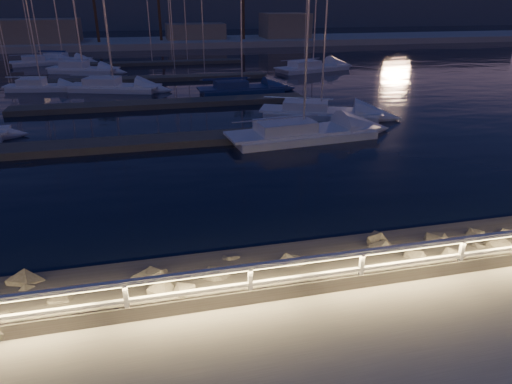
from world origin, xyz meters
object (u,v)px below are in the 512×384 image
sailboat_g (240,88)px  sailboat_l (311,67)px  guard_rail (207,280)px  sailboat_d (318,111)px  sailboat_e (40,86)px  sailboat_m (62,59)px  sailboat_i (82,69)px  sailboat_n (40,61)px  sailboat_k (112,86)px  sailboat_h (299,132)px

sailboat_g → sailboat_l: bearing=42.3°
guard_rail → sailboat_g: 30.70m
sailboat_g → sailboat_d: bearing=-73.8°
sailboat_e → sailboat_m: 20.02m
sailboat_g → sailboat_i: 21.10m
sailboat_l → sailboat_n: (-30.75, 12.52, -0.02)m
sailboat_d → sailboat_i: 30.91m
sailboat_n → sailboat_k: bearing=-76.8°
guard_rail → sailboat_m: bearing=101.6°
guard_rail → sailboat_k: bearing=96.9°
guard_rail → sailboat_m: 56.22m
sailboat_d → sailboat_e: (-20.70, 14.97, -0.02)m
sailboat_d → sailboat_k: size_ratio=1.02×
guard_rail → sailboat_k: size_ratio=3.20×
sailboat_k → sailboat_n: size_ratio=1.12×
sailboat_d → sailboat_n: 40.75m
guard_rail → sailboat_k: 33.61m
sailboat_e → sailboat_k: size_ratio=0.77×
sailboat_e → sailboat_m: (-0.96, 20.00, 0.03)m
sailboat_g → sailboat_n: bearing=127.8°
sailboat_d → sailboat_k: 19.59m
sailboat_d → sailboat_n: bearing=149.4°
guard_rail → sailboat_m: sailboat_m is taller
guard_rail → sailboat_k: (-4.06, 33.36, -0.94)m
sailboat_n → sailboat_h: bearing=-73.5°
sailboat_h → sailboat_l: 27.23m
sailboat_m → sailboat_n: 2.98m
sailboat_k → sailboat_h: bearing=-38.5°
sailboat_i → sailboat_m: sailboat_i is taller
sailboat_k → sailboat_m: 22.89m
sailboat_h → sailboat_k: bearing=116.2°
sailboat_d → sailboat_l: (6.85, 20.49, 0.02)m
sailboat_h → sailboat_l: (9.80, 25.41, -0.00)m
sailboat_d → sailboat_g: 10.44m
sailboat_l → sailboat_n: 33.20m
sailboat_k → sailboat_m: (-7.24, 21.71, 0.01)m
sailboat_l → sailboat_h: bearing=-128.2°
guard_rail → sailboat_d: (10.36, 20.10, -0.96)m
sailboat_e → sailboat_i: sailboat_i is taller
sailboat_k → sailboat_m: size_ratio=1.15×
sailboat_m → sailboat_n: (-2.24, -1.96, -0.02)m
guard_rail → sailboat_i: sailboat_i is taller
sailboat_g → sailboat_h: (0.57, -14.74, 0.03)m
sailboat_k → sailboat_l: sailboat_l is taller
guard_rail → sailboat_l: bearing=67.0°
sailboat_h → sailboat_i: size_ratio=1.16×
guard_rail → sailboat_n: bearing=104.3°
sailboat_d → sailboat_n: (-23.90, 33.01, 0.00)m
guard_rail → sailboat_h: sailboat_h is taller
guard_rail → sailboat_d: 22.63m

